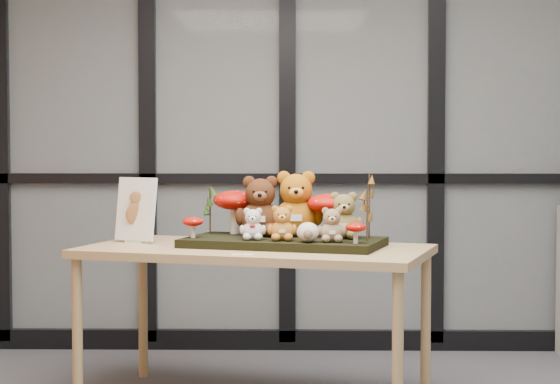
{
  "coord_description": "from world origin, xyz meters",
  "views": [
    {
      "loc": [
        -0.39,
        -3.68,
        1.29
      ],
      "look_at": [
        -0.47,
        1.14,
        1.04
      ],
      "focal_mm": 65.0,
      "sensor_mm": 36.0,
      "label": 1
    }
  ],
  "objects_px": {
    "bear_tan_back": "(344,213)",
    "bear_small_yellow": "(282,221)",
    "bear_pooh_yellow": "(296,200)",
    "bear_brown_medium": "(260,203)",
    "plush_cream_hedgehog": "(308,231)",
    "bear_beige_small": "(332,223)",
    "display_table": "(255,261)",
    "sign_holder": "(136,212)",
    "diorama_tray": "(283,242)",
    "mushroom_back_right": "(329,213)",
    "bear_white_bow": "(253,222)",
    "mushroom_back_left": "(235,210)",
    "mushroom_front_right": "(356,232)",
    "mushroom_front_left": "(193,226)"
  },
  "relations": [
    {
      "from": "display_table",
      "to": "mushroom_front_left",
      "type": "relative_size",
      "value": 16.0
    },
    {
      "from": "bear_small_yellow",
      "to": "sign_holder",
      "type": "relative_size",
      "value": 0.56
    },
    {
      "from": "mushroom_front_right",
      "to": "sign_holder",
      "type": "distance_m",
      "value": 1.16
    },
    {
      "from": "mushroom_front_left",
      "to": "bear_beige_small",
      "type": "bearing_deg",
      "value": -15.41
    },
    {
      "from": "bear_tan_back",
      "to": "bear_small_yellow",
      "type": "distance_m",
      "value": 0.31
    },
    {
      "from": "bear_brown_medium",
      "to": "mushroom_back_right",
      "type": "height_order",
      "value": "bear_brown_medium"
    },
    {
      "from": "mushroom_back_right",
      "to": "bear_beige_small",
      "type": "bearing_deg",
      "value": -88.3
    },
    {
      "from": "bear_pooh_yellow",
      "to": "plush_cream_hedgehog",
      "type": "distance_m",
      "value": 0.33
    },
    {
      "from": "bear_tan_back",
      "to": "bear_small_yellow",
      "type": "bearing_deg",
      "value": -143.62
    },
    {
      "from": "diorama_tray",
      "to": "mushroom_back_right",
      "type": "xyz_separation_m",
      "value": [
        0.22,
        0.06,
        0.14
      ]
    },
    {
      "from": "bear_brown_medium",
      "to": "diorama_tray",
      "type": "bearing_deg",
      "value": -30.0
    },
    {
      "from": "bear_small_yellow",
      "to": "mushroom_front_right",
      "type": "bearing_deg",
      "value": -2.8
    },
    {
      "from": "plush_cream_hedgehog",
      "to": "bear_beige_small",
      "type": "bearing_deg",
      "value": 25.36
    },
    {
      "from": "bear_pooh_yellow",
      "to": "mushroom_back_right",
      "type": "xyz_separation_m",
      "value": [
        0.16,
        -0.05,
        -0.06
      ]
    },
    {
      "from": "display_table",
      "to": "bear_brown_medium",
      "type": "bearing_deg",
      "value": 99.24
    },
    {
      "from": "bear_tan_back",
      "to": "plush_cream_hedgehog",
      "type": "height_order",
      "value": "bear_tan_back"
    },
    {
      "from": "bear_tan_back",
      "to": "bear_small_yellow",
      "type": "relative_size",
      "value": 1.35
    },
    {
      "from": "bear_small_yellow",
      "to": "plush_cream_hedgehog",
      "type": "bearing_deg",
      "value": -15.45
    },
    {
      "from": "mushroom_front_left",
      "to": "display_table",
      "type": "bearing_deg",
      "value": -6.12
    },
    {
      "from": "bear_pooh_yellow",
      "to": "mushroom_front_left",
      "type": "relative_size",
      "value": 3.14
    },
    {
      "from": "diorama_tray",
      "to": "bear_small_yellow",
      "type": "bearing_deg",
      "value": -75.2
    },
    {
      "from": "bear_pooh_yellow",
      "to": "sign_holder",
      "type": "relative_size",
      "value": 1.08
    },
    {
      "from": "bear_brown_medium",
      "to": "bear_tan_back",
      "type": "xyz_separation_m",
      "value": [
        0.41,
        -0.13,
        -0.04
      ]
    },
    {
      "from": "mushroom_back_right",
      "to": "mushroom_front_left",
      "type": "xyz_separation_m",
      "value": [
        -0.66,
        -0.05,
        -0.06
      ]
    },
    {
      "from": "bear_white_bow",
      "to": "bear_beige_small",
      "type": "height_order",
      "value": "bear_beige_small"
    },
    {
      "from": "plush_cream_hedgehog",
      "to": "mushroom_front_left",
      "type": "relative_size",
      "value": 0.92
    },
    {
      "from": "bear_brown_medium",
      "to": "mushroom_front_right",
      "type": "bearing_deg",
      "value": -21.83
    },
    {
      "from": "display_table",
      "to": "diorama_tray",
      "type": "bearing_deg",
      "value": 26.57
    },
    {
      "from": "bear_pooh_yellow",
      "to": "bear_brown_medium",
      "type": "distance_m",
      "value": 0.18
    },
    {
      "from": "bear_brown_medium",
      "to": "mushroom_back_left",
      "type": "height_order",
      "value": "bear_brown_medium"
    },
    {
      "from": "bear_brown_medium",
      "to": "mushroom_front_left",
      "type": "relative_size",
      "value": 2.9
    },
    {
      "from": "plush_cream_hedgehog",
      "to": "mushroom_back_left",
      "type": "distance_m",
      "value": 0.57
    },
    {
      "from": "diorama_tray",
      "to": "mushroom_back_left",
      "type": "bearing_deg",
      "value": 153.84
    },
    {
      "from": "display_table",
      "to": "bear_brown_medium",
      "type": "height_order",
      "value": "bear_brown_medium"
    },
    {
      "from": "bear_beige_small",
      "to": "bear_brown_medium",
      "type": "bearing_deg",
      "value": 155.82
    },
    {
      "from": "mushroom_back_right",
      "to": "plush_cream_hedgehog",
      "type": "bearing_deg",
      "value": -112.41
    },
    {
      "from": "bear_white_bow",
      "to": "mushroom_front_right",
      "type": "height_order",
      "value": "bear_white_bow"
    },
    {
      "from": "mushroom_front_left",
      "to": "mushroom_front_right",
      "type": "distance_m",
      "value": 0.82
    },
    {
      "from": "bear_brown_medium",
      "to": "display_table",
      "type": "bearing_deg",
      "value": -80.76
    },
    {
      "from": "bear_small_yellow",
      "to": "bear_beige_small",
      "type": "xyz_separation_m",
      "value": [
        0.23,
        -0.06,
        -0.0
      ]
    },
    {
      "from": "mushroom_back_left",
      "to": "sign_holder",
      "type": "relative_size",
      "value": 0.74
    },
    {
      "from": "diorama_tray",
      "to": "mushroom_front_right",
      "type": "bearing_deg",
      "value": -18.48
    },
    {
      "from": "bear_tan_back",
      "to": "mushroom_back_right",
      "type": "xyz_separation_m",
      "value": [
        -0.07,
        0.07,
        -0.01
      ]
    },
    {
      "from": "display_table",
      "to": "bear_tan_back",
      "type": "distance_m",
      "value": 0.48
    },
    {
      "from": "bear_brown_medium",
      "to": "mushroom_front_right",
      "type": "height_order",
      "value": "bear_brown_medium"
    },
    {
      "from": "display_table",
      "to": "bear_small_yellow",
      "type": "bearing_deg",
      "value": -18.64
    },
    {
      "from": "display_table",
      "to": "bear_tan_back",
      "type": "bearing_deg",
      "value": 18.35
    },
    {
      "from": "diorama_tray",
      "to": "bear_beige_small",
      "type": "distance_m",
      "value": 0.31
    },
    {
      "from": "bear_small_yellow",
      "to": "plush_cream_hedgehog",
      "type": "distance_m",
      "value": 0.15
    },
    {
      "from": "bear_tan_back",
      "to": "bear_white_bow",
      "type": "distance_m",
      "value": 0.44
    }
  ]
}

